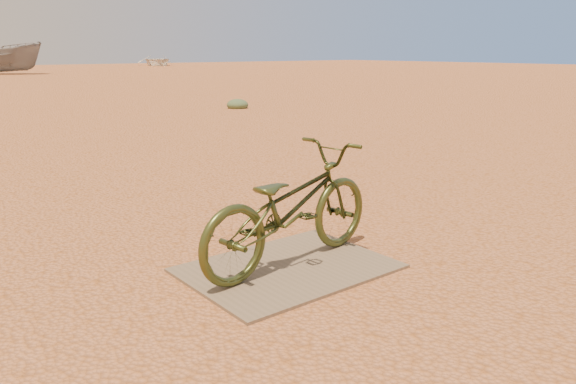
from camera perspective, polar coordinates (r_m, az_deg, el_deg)
ground at (r=3.99m, az=2.95°, el=-8.99°), size 120.00×120.00×0.00m
plywood_board at (r=4.17m, az=0.00°, el=-7.73°), size 1.46×1.07×0.02m
bicycle at (r=4.09m, az=0.22°, el=-1.50°), size 1.73×0.78×0.88m
boat_mid_right at (r=41.62m, az=-27.07°, el=12.03°), size 5.42×4.86×2.06m
boat_far_right at (r=58.84m, az=-13.16°, el=12.90°), size 4.84×5.77×1.02m
kale_b at (r=15.69m, az=-5.15°, el=8.48°), size 0.59×0.59×0.33m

